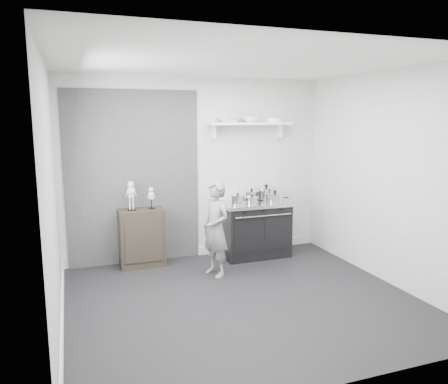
{
  "coord_description": "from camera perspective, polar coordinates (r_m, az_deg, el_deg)",
  "views": [
    {
      "loc": [
        -1.82,
        -4.49,
        2.13
      ],
      "look_at": [
        0.13,
        0.95,
        1.12
      ],
      "focal_mm": 35.0,
      "sensor_mm": 36.0,
      "label": 1
    }
  ],
  "objects": [
    {
      "name": "stove",
      "position": [
        6.74,
        4.02,
        -4.79
      ],
      "size": [
        1.05,
        0.66,
        0.84
      ],
      "color": "black",
      "rests_on": "ground"
    },
    {
      "name": "pot_front_center",
      "position": [
        6.45,
        3.66,
        -1.1
      ],
      "size": [
        0.27,
        0.18,
        0.15
      ],
      "color": "silver",
      "rests_on": "stove"
    },
    {
      "name": "pot_front_left",
      "position": [
        6.41,
        1.81,
        -1.03
      ],
      "size": [
        0.29,
        0.2,
        0.18
      ],
      "color": "silver",
      "rests_on": "stove"
    },
    {
      "name": "bowl_large",
      "position": [
        6.57,
        0.64,
        9.45
      ],
      "size": [
        0.33,
        0.33,
        0.08
      ],
      "primitive_type": "imported",
      "color": "white",
      "rests_on": "wall_shelf"
    },
    {
      "name": "room_shell",
      "position": [
        4.97,
        0.78,
        4.2
      ],
      "size": [
        4.02,
        3.62,
        2.71
      ],
      "color": "#B1B1AF",
      "rests_on": "ground"
    },
    {
      "name": "pot_back_right",
      "position": [
        6.84,
        5.53,
        -0.18
      ],
      "size": [
        0.39,
        0.3,
        0.24
      ],
      "color": "silver",
      "rests_on": "stove"
    },
    {
      "name": "wall_shelf",
      "position": [
        6.7,
        3.36,
        8.83
      ],
      "size": [
        1.3,
        0.26,
        0.24
      ],
      "color": "white",
      "rests_on": "room_shell"
    },
    {
      "name": "skeleton_full",
      "position": [
        6.24,
        -12.04,
        -0.2
      ],
      "size": [
        0.13,
        0.09,
        0.47
      ],
      "primitive_type": null,
      "color": "silver",
      "rests_on": "side_cabinet"
    },
    {
      "name": "pot_back_left",
      "position": [
        6.72,
        3.63,
        -0.5
      ],
      "size": [
        0.32,
        0.24,
        0.19
      ],
      "color": "silver",
      "rests_on": "stove"
    },
    {
      "name": "side_cabinet",
      "position": [
        6.4,
        -10.67,
        -5.86
      ],
      "size": [
        0.63,
        0.37,
        0.82
      ],
      "primitive_type": "cube",
      "color": "black",
      "rests_on": "ground"
    },
    {
      "name": "bowl_small",
      "position": [
        6.7,
        3.49,
        9.44
      ],
      "size": [
        0.26,
        0.26,
        0.08
      ],
      "primitive_type": "imported",
      "color": "white",
      "rests_on": "wall_shelf"
    },
    {
      "name": "child",
      "position": [
        5.85,
        -1.07,
        -4.84
      ],
      "size": [
        0.45,
        0.55,
        1.29
      ],
      "primitive_type": "imported",
      "rotation": [
        0.0,
        0.0,
        -1.23
      ],
      "color": "slate",
      "rests_on": "ground"
    },
    {
      "name": "ground",
      "position": [
        5.29,
        2.25,
        -13.87
      ],
      "size": [
        4.0,
        4.0,
        0.0
      ],
      "primitive_type": "plane",
      "color": "black",
      "rests_on": "ground"
    },
    {
      "name": "pot_front_right",
      "position": [
        6.61,
        6.68,
        -0.78
      ],
      "size": [
        0.37,
        0.28,
        0.19
      ],
      "color": "silver",
      "rests_on": "stove"
    },
    {
      "name": "plate_stack",
      "position": [
        6.86,
        6.57,
        9.32
      ],
      "size": [
        0.26,
        0.26,
        0.06
      ],
      "primitive_type": "cylinder",
      "color": "white",
      "rests_on": "wall_shelf"
    },
    {
      "name": "skeleton_torso",
      "position": [
        6.29,
        -9.49,
        -0.59
      ],
      "size": [
        0.1,
        0.06,
        0.35
      ],
      "primitive_type": null,
      "color": "silver",
      "rests_on": "side_cabinet"
    }
  ]
}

